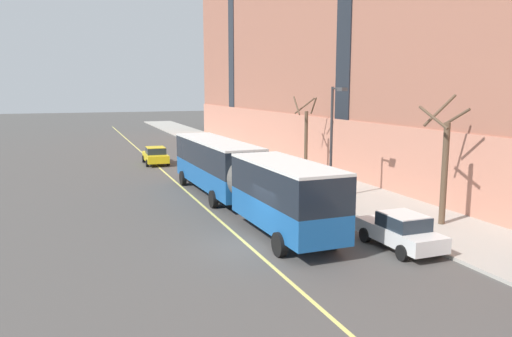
{
  "coord_description": "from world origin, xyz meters",
  "views": [
    {
      "loc": [
        -7.0,
        -19.4,
        6.7
      ],
      "look_at": [
        3.62,
        9.21,
        1.8
      ],
      "focal_mm": 35.0,
      "sensor_mm": 36.0,
      "label": 1
    }
  ],
  "objects_px": {
    "parked_car_green_3": "(264,173)",
    "parked_car_white_0": "(401,231)",
    "parked_car_silver_4": "(199,144)",
    "parked_car_silver_7": "(309,193)",
    "street_tree_far_uptown": "(306,136)",
    "parked_car_darkgray_2": "(235,160)",
    "street_tree_mid_block": "(444,163)",
    "fire_hydrant": "(308,184)",
    "city_bus": "(239,173)",
    "street_lamp": "(334,131)",
    "taxi_cab": "(156,155)"
  },
  "relations": [
    {
      "from": "parked_car_silver_7",
      "to": "parked_car_silver_4",
      "type": "bearing_deg",
      "value": 89.7
    },
    {
      "from": "parked_car_silver_7",
      "to": "taxi_cab",
      "type": "height_order",
      "value": "same"
    },
    {
      "from": "parked_car_green_3",
      "to": "fire_hydrant",
      "type": "bearing_deg",
      "value": -65.71
    },
    {
      "from": "taxi_cab",
      "to": "street_lamp",
      "type": "relative_size",
      "value": 0.68
    },
    {
      "from": "street_tree_mid_block",
      "to": "street_tree_far_uptown",
      "type": "height_order",
      "value": "street_tree_mid_block"
    },
    {
      "from": "parked_car_silver_7",
      "to": "taxi_cab",
      "type": "bearing_deg",
      "value": 106.21
    },
    {
      "from": "parked_car_white_0",
      "to": "parked_car_silver_7",
      "type": "bearing_deg",
      "value": 91.19
    },
    {
      "from": "parked_car_green_3",
      "to": "street_tree_mid_block",
      "type": "distance_m",
      "value": 14.27
    },
    {
      "from": "parked_car_white_0",
      "to": "street_tree_far_uptown",
      "type": "height_order",
      "value": "street_tree_far_uptown"
    },
    {
      "from": "parked_car_darkgray_2",
      "to": "street_tree_mid_block",
      "type": "distance_m",
      "value": 20.74
    },
    {
      "from": "parked_car_silver_7",
      "to": "parked_car_darkgray_2",
      "type": "bearing_deg",
      "value": 89.63
    },
    {
      "from": "city_bus",
      "to": "parked_car_silver_7",
      "type": "bearing_deg",
      "value": -10.66
    },
    {
      "from": "street_tree_far_uptown",
      "to": "fire_hydrant",
      "type": "height_order",
      "value": "street_tree_far_uptown"
    },
    {
      "from": "parked_car_silver_4",
      "to": "street_tree_mid_block",
      "type": "relative_size",
      "value": 0.76
    },
    {
      "from": "parked_car_darkgray_2",
      "to": "parked_car_silver_7",
      "type": "xyz_separation_m",
      "value": [
        -0.09,
        -14.09,
        0.0
      ]
    },
    {
      "from": "parked_car_green_3",
      "to": "street_lamp",
      "type": "bearing_deg",
      "value": -75.41
    },
    {
      "from": "city_bus",
      "to": "street_lamp",
      "type": "height_order",
      "value": "street_lamp"
    },
    {
      "from": "taxi_cab",
      "to": "street_tree_far_uptown",
      "type": "relative_size",
      "value": 0.76
    },
    {
      "from": "street_tree_mid_block",
      "to": "fire_hydrant",
      "type": "height_order",
      "value": "street_tree_mid_block"
    },
    {
      "from": "parked_car_white_0",
      "to": "taxi_cab",
      "type": "xyz_separation_m",
      "value": [
        -5.81,
        27.71,
        0.0
      ]
    },
    {
      "from": "parked_car_silver_4",
      "to": "parked_car_silver_7",
      "type": "relative_size",
      "value": 1.0
    },
    {
      "from": "parked_car_darkgray_2",
      "to": "street_tree_far_uptown",
      "type": "relative_size",
      "value": 0.74
    },
    {
      "from": "taxi_cab",
      "to": "fire_hydrant",
      "type": "distance_m",
      "value": 17.36
    },
    {
      "from": "street_tree_mid_block",
      "to": "street_lamp",
      "type": "xyz_separation_m",
      "value": [
        -2.32,
        6.7,
        1.08
      ]
    },
    {
      "from": "parked_car_green_3",
      "to": "street_tree_mid_block",
      "type": "height_order",
      "value": "street_tree_mid_block"
    },
    {
      "from": "parked_car_silver_4",
      "to": "parked_car_silver_7",
      "type": "distance_m",
      "value": 26.71
    },
    {
      "from": "parked_car_silver_7",
      "to": "street_lamp",
      "type": "height_order",
      "value": "street_lamp"
    },
    {
      "from": "parked_car_green_3",
      "to": "street_tree_mid_block",
      "type": "xyz_separation_m",
      "value": [
        4.08,
        -13.47,
        2.39
      ]
    },
    {
      "from": "street_tree_far_uptown",
      "to": "parked_car_darkgray_2",
      "type": "bearing_deg",
      "value": 129.04
    },
    {
      "from": "street_tree_mid_block",
      "to": "fire_hydrant",
      "type": "distance_m",
      "value": 10.43
    },
    {
      "from": "street_tree_far_uptown",
      "to": "street_lamp",
      "type": "distance_m",
      "value": 8.84
    },
    {
      "from": "taxi_cab",
      "to": "street_tree_mid_block",
      "type": "distance_m",
      "value": 27.42
    },
    {
      "from": "parked_car_green_3",
      "to": "taxi_cab",
      "type": "relative_size",
      "value": 1.06
    },
    {
      "from": "parked_car_green_3",
      "to": "street_tree_far_uptown",
      "type": "bearing_deg",
      "value": 22.34
    },
    {
      "from": "street_tree_mid_block",
      "to": "street_tree_far_uptown",
      "type": "distance_m",
      "value": 15.15
    },
    {
      "from": "parked_car_darkgray_2",
      "to": "street_tree_mid_block",
      "type": "relative_size",
      "value": 0.71
    },
    {
      "from": "taxi_cab",
      "to": "street_lamp",
      "type": "bearing_deg",
      "value": -68.27
    },
    {
      "from": "city_bus",
      "to": "parked_car_white_0",
      "type": "distance_m",
      "value": 10.07
    },
    {
      "from": "parked_car_silver_7",
      "to": "parked_car_green_3",
      "type": "bearing_deg",
      "value": 89.25
    },
    {
      "from": "parked_car_white_0",
      "to": "parked_car_silver_4",
      "type": "xyz_separation_m",
      "value": [
        -0.04,
        35.04,
        0.0
      ]
    },
    {
      "from": "parked_car_green_3",
      "to": "taxi_cab",
      "type": "height_order",
      "value": "same"
    },
    {
      "from": "parked_car_darkgray_2",
      "to": "street_tree_mid_block",
      "type": "height_order",
      "value": "street_tree_mid_block"
    },
    {
      "from": "fire_hydrant",
      "to": "street_tree_far_uptown",
      "type": "bearing_deg",
      "value": 65.64
    },
    {
      "from": "taxi_cab",
      "to": "fire_hydrant",
      "type": "bearing_deg",
      "value": -64.8
    },
    {
      "from": "parked_car_darkgray_2",
      "to": "street_lamp",
      "type": "bearing_deg",
      "value": -82.54
    },
    {
      "from": "parked_car_green_3",
      "to": "parked_car_white_0",
      "type": "bearing_deg",
      "value": -89.72
    },
    {
      "from": "parked_car_white_0",
      "to": "street_tree_far_uptown",
      "type": "xyz_separation_m",
      "value": [
        4.01,
        17.37,
        2.33
      ]
    },
    {
      "from": "city_bus",
      "to": "parked_car_white_0",
      "type": "relative_size",
      "value": 4.65
    },
    {
      "from": "parked_car_darkgray_2",
      "to": "parked_car_silver_4",
      "type": "xyz_separation_m",
      "value": [
        0.05,
        12.63,
        0.0
      ]
    },
    {
      "from": "city_bus",
      "to": "street_tree_mid_block",
      "type": "xyz_separation_m",
      "value": [
        8.16,
        -6.86,
        1.13
      ]
    }
  ]
}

